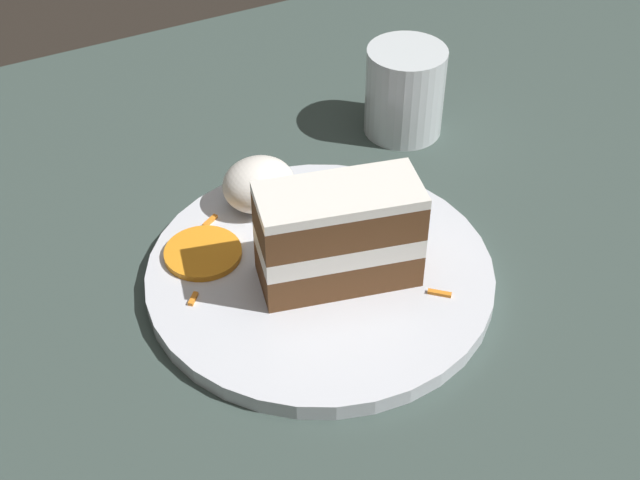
{
  "coord_description": "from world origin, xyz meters",
  "views": [
    {
      "loc": [
        -0.21,
        -0.52,
        0.55
      ],
      "look_at": [
        0.03,
        -0.05,
        0.08
      ],
      "focal_mm": 50.0,
      "sensor_mm": 36.0,
      "label": 1
    }
  ],
  "objects_px": {
    "plate": "(320,275)",
    "orange_garnish": "(203,253)",
    "cake_slice": "(339,235)",
    "cream_dollop": "(259,184)",
    "drinking_glass": "(404,96)"
  },
  "relations": [
    {
      "from": "plate",
      "to": "drinking_glass",
      "type": "relative_size",
      "value": 3.18
    },
    {
      "from": "plate",
      "to": "cream_dollop",
      "type": "height_order",
      "value": "cream_dollop"
    },
    {
      "from": "cream_dollop",
      "to": "drinking_glass",
      "type": "xyz_separation_m",
      "value": [
        0.19,
        0.06,
        0.0
      ]
    },
    {
      "from": "cake_slice",
      "to": "cream_dollop",
      "type": "xyz_separation_m",
      "value": [
        -0.02,
        0.11,
        -0.02
      ]
    },
    {
      "from": "cream_dollop",
      "to": "orange_garnish",
      "type": "distance_m",
      "value": 0.08
    },
    {
      "from": "plate",
      "to": "cake_slice",
      "type": "bearing_deg",
      "value": -59.66
    },
    {
      "from": "orange_garnish",
      "to": "drinking_glass",
      "type": "xyz_separation_m",
      "value": [
        0.26,
        0.1,
        0.02
      ]
    },
    {
      "from": "cream_dollop",
      "to": "drinking_glass",
      "type": "height_order",
      "value": "drinking_glass"
    },
    {
      "from": "cake_slice",
      "to": "orange_garnish",
      "type": "distance_m",
      "value": 0.12
    },
    {
      "from": "cream_dollop",
      "to": "plate",
      "type": "bearing_deg",
      "value": -84.12
    },
    {
      "from": "cake_slice",
      "to": "orange_garnish",
      "type": "relative_size",
      "value": 2.09
    },
    {
      "from": "plate",
      "to": "cream_dollop",
      "type": "bearing_deg",
      "value": 95.88
    },
    {
      "from": "plate",
      "to": "orange_garnish",
      "type": "distance_m",
      "value": 0.1
    },
    {
      "from": "plate",
      "to": "drinking_glass",
      "type": "xyz_separation_m",
      "value": [
        0.18,
        0.16,
        0.03
      ]
    },
    {
      "from": "plate",
      "to": "orange_garnish",
      "type": "xyz_separation_m",
      "value": [
        -0.08,
        0.06,
        0.01
      ]
    }
  ]
}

